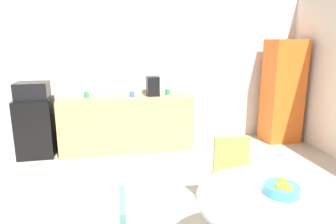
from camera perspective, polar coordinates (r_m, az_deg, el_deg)
wall_back at (r=5.30m, az=-5.96°, el=7.96°), size 6.00×0.10×2.60m
counter_block at (r=5.10m, az=-7.81°, el=-2.06°), size 2.15×0.60×0.90m
mini_fridge at (r=5.21m, az=-23.64°, el=-2.68°), size 0.54×0.54×0.91m
microwave at (r=5.09m, az=-24.27°, el=3.69°), size 0.48×0.38×0.26m
locker_cabinet at (r=5.77m, az=20.79°, el=3.65°), size 0.60×0.50×1.81m
round_table at (r=2.40m, az=19.76°, el=-17.84°), size 1.14×1.14×0.73m
chair_olive at (r=3.25m, az=12.24°, el=-10.26°), size 0.46×0.46×0.83m
fruit_bowl at (r=2.39m, az=20.70°, el=-13.38°), size 0.25×0.25×0.11m
mug_white at (r=5.11m, az=-0.02°, el=3.84°), size 0.13×0.08×0.09m
mug_green at (r=4.93m, az=-6.79°, el=3.38°), size 0.13×0.08×0.09m
mug_red at (r=5.01m, az=-15.14°, el=3.16°), size 0.13×0.08×0.09m
coffee_maker at (r=5.01m, az=-2.91°, el=4.93°), size 0.20×0.24×0.32m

